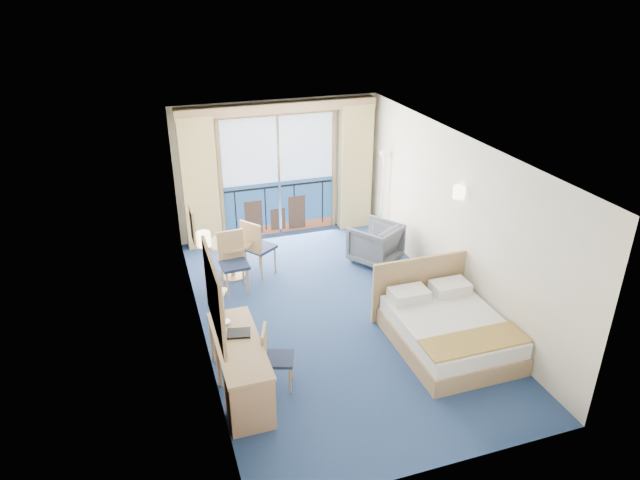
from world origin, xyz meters
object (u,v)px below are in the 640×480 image
Objects in this scene: desk_chair at (273,354)px; table_chair_b at (233,258)px; table_chair_a at (256,245)px; floor_lamp at (384,173)px; bed at (447,329)px; nightstand at (437,282)px; armchair at (375,243)px; round_table at (231,250)px; desk at (247,387)px.

table_chair_b is (-0.02, 2.63, 0.09)m from desk_chair.
table_chair_a is at bearing 10.40° from desk_chair.
floor_lamp is 2.94m from table_chair_a.
nightstand is at bearing 67.58° from bed.
nightstand is 0.54× the size of table_chair_a.
armchair is 1.49m from floor_lamp.
armchair is 1.06× the size of round_table.
desk is at bearing -100.76° from table_chair_b.
table_chair_b is at bearing -96.75° from round_table.
round_table is at bearing 79.94° from table_chair_b.
table_chair_b is at bearing -160.06° from floor_lamp.
desk reaches higher than armchair.
desk_chair is at bearing -130.01° from floor_lamp.
armchair is 2.60m from round_table.
desk is (-3.04, -3.22, 0.05)m from armchair.
round_table is (-3.15, -0.75, -0.81)m from floor_lamp.
desk is at bearing 13.70° from armchair.
armchair is at bearing -119.55° from floor_lamp.
desk_chair is at bearing 45.20° from desk.
round_table is (-3.03, 1.74, 0.23)m from nightstand.
table_chair_b reaches higher than bed.
round_table reaches higher than nightstand.
desk_chair is (-2.56, -0.08, 0.21)m from bed.
round_table is at bearing 150.13° from nightstand.
nightstand is 0.70× the size of armchair.
bed reaches higher than armchair.
desk is 1.53× the size of table_chair_a.
nightstand is at bearing -29.87° from round_table.
bed is at bearing -112.42° from nightstand.
bed is at bearing -179.77° from table_chair_a.
table_chair_a is (-2.11, 2.88, 0.31)m from bed.
nightstand is at bearing 73.44° from armchair.
floor_lamp is at bearing -152.54° from armchair.
bed is at bearing 9.52° from desk.
table_chair_a reaches higher than round_table.
floor_lamp is 2.03× the size of desk_chair.
bed is at bearing -99.50° from floor_lamp.
desk is 0.60m from desk_chair.
bed is 2.57m from desk_chair.
bed is 3.29× the size of nightstand.
round_table is at bearing -38.27° from armchair.
nightstand is 0.75× the size of round_table.
table_chair_a is (0.45, 2.96, 0.10)m from desk_chair.
bed is at bearing 55.75° from armchair.
table_chair_a reaches higher than bed.
floor_lamp is 1.67× the size of table_chair_a.
bed is 2.72m from armchair.
table_chair_b is at bearing 82.55° from desk.
armchair is 4.42m from desk.
bed is 1.84× the size of table_chair_b.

